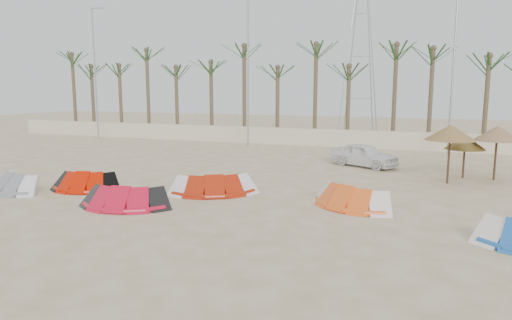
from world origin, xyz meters
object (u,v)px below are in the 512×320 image
at_px(kite_grey, 19,181).
at_px(kite_red_right, 217,183).
at_px(kite_orange, 351,195).
at_px(kite_red_mid, 129,195).
at_px(parasol_mid, 450,133).
at_px(car, 364,155).
at_px(parasol_left, 465,142).
at_px(kite_red_left, 90,180).
at_px(parasol_right, 497,133).

relative_size(kite_grey, kite_red_right, 0.82).
bearing_deg(kite_orange, kite_red_mid, -158.69).
distance_m(kite_red_mid, kite_orange, 8.19).
distance_m(parasol_mid, car, 5.61).
distance_m(parasol_left, parasol_mid, 2.01).
distance_m(kite_red_left, kite_red_right, 5.56).
distance_m(kite_red_left, parasol_right, 18.67).
height_order(parasol_left, car, parasol_left).
height_order(kite_orange, parasol_mid, parasol_mid).
bearing_deg(parasol_left, parasol_mid, -113.00).
xyz_separation_m(kite_red_mid, kite_orange, (7.63, 2.98, -0.00)).
bearing_deg(parasol_right, kite_grey, -153.11).
bearing_deg(kite_red_right, kite_red_mid, -123.18).
relative_size(kite_red_mid, kite_orange, 0.94).
bearing_deg(kite_red_right, kite_grey, -162.01).
bearing_deg(kite_orange, kite_red_left, -173.57).
bearing_deg(kite_red_mid, parasol_right, 37.89).
xyz_separation_m(kite_orange, car, (-0.74, 8.98, 0.23)).
bearing_deg(parasol_left, kite_grey, -151.02).
distance_m(kite_red_mid, parasol_right, 16.81).
distance_m(kite_red_left, car, 14.45).
relative_size(kite_red_mid, car, 0.92).
bearing_deg(kite_red_mid, car, 60.03).
xyz_separation_m(parasol_mid, car, (-4.20, 3.31, -1.68)).
distance_m(kite_red_right, parasol_left, 12.27).
relative_size(parasol_mid, parasol_right, 1.04).
distance_m(kite_red_mid, car, 13.80).
bearing_deg(kite_grey, kite_red_left, 24.41).
relative_size(kite_grey, kite_red_left, 1.02).
height_order(kite_red_mid, parasol_mid, parasol_mid).
bearing_deg(kite_orange, kite_grey, -169.82).
relative_size(kite_orange, parasol_mid, 1.39).
relative_size(kite_grey, parasol_mid, 1.21).
height_order(kite_grey, kite_red_left, same).
height_order(kite_red_right, parasol_left, parasol_left).
bearing_deg(parasol_mid, parasol_right, 37.72).
bearing_deg(parasol_mid, kite_red_left, -154.43).
distance_m(kite_red_mid, parasol_mid, 14.20).
distance_m(kite_grey, kite_red_left, 2.94).
relative_size(kite_red_right, kite_orange, 1.06).
height_order(kite_orange, parasol_right, parasol_right).
xyz_separation_m(kite_grey, car, (12.90, 11.43, 0.23)).
bearing_deg(kite_red_right, parasol_mid, 31.31).
bearing_deg(parasol_left, kite_red_mid, -138.69).
xyz_separation_m(kite_red_right, parasol_right, (11.13, 7.12, 1.81)).
height_order(parasol_left, parasol_mid, parasol_mid).
xyz_separation_m(kite_orange, parasol_mid, (3.47, 5.67, 1.92)).
distance_m(kite_grey, parasol_right, 21.59).
relative_size(kite_red_left, kite_orange, 0.86).
bearing_deg(kite_grey, kite_red_right, 17.99).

